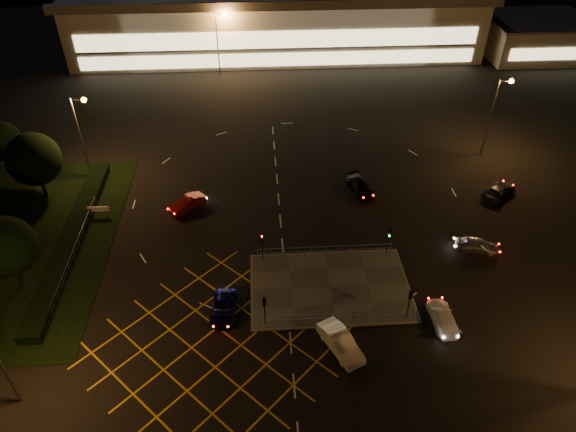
{
  "coord_description": "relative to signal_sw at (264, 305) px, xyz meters",
  "views": [
    {
      "loc": [
        -3.89,
        -34.55,
        33.58
      ],
      "look_at": [
        -1.31,
        6.22,
        2.0
      ],
      "focal_mm": 32.0,
      "sensor_mm": 36.0,
      "label": 1
    }
  ],
  "objects": [
    {
      "name": "ground",
      "position": [
        4.0,
        5.99,
        -2.37
      ],
      "size": [
        180.0,
        180.0,
        0.0
      ],
      "primitive_type": "plane",
      "color": "black",
      "rests_on": "ground"
    },
    {
      "name": "pedestrian_island",
      "position": [
        6.0,
        3.99,
        -2.31
      ],
      "size": [
        14.0,
        9.0,
        0.12
      ],
      "primitive_type": "cube",
      "color": "#4C4944",
      "rests_on": "ground"
    },
    {
      "name": "grass_verge",
      "position": [
        -24.0,
        11.99,
        -2.33
      ],
      "size": [
        18.0,
        30.0,
        0.08
      ],
      "primitive_type": "cube",
      "color": "black",
      "rests_on": "ground"
    },
    {
      "name": "hedge",
      "position": [
        -19.0,
        11.99,
        -1.87
      ],
      "size": [
        2.0,
        26.0,
        1.0
      ],
      "primitive_type": "cube",
      "color": "black",
      "rests_on": "ground"
    },
    {
      "name": "supermarket",
      "position": [
        4.0,
        67.95,
        2.95
      ],
      "size": [
        72.0,
        26.5,
        10.5
      ],
      "color": "beige",
      "rests_on": "ground"
    },
    {
      "name": "retail_unit_a",
      "position": [
        50.0,
        59.97,
        0.85
      ],
      "size": [
        18.8,
        14.8,
        6.35
      ],
      "color": "beige",
      "rests_on": "ground"
    },
    {
      "name": "streetlight_nw",
      "position": [
        -19.56,
        23.99,
        4.2
      ],
      "size": [
        1.78,
        0.56,
        10.03
      ],
      "color": "slate",
      "rests_on": "ground"
    },
    {
      "name": "streetlight_ne",
      "position": [
        28.44,
        25.99,
        4.2
      ],
      "size": [
        1.78,
        0.56,
        10.03
      ],
      "color": "slate",
      "rests_on": "ground"
    },
    {
      "name": "streetlight_far_left",
      "position": [
        -5.56,
        53.99,
        4.2
      ],
      "size": [
        1.78,
        0.56,
        10.03
      ],
      "color": "slate",
      "rests_on": "ground"
    },
    {
      "name": "streetlight_far_right",
      "position": [
        34.44,
        55.99,
        4.2
      ],
      "size": [
        1.78,
        0.56,
        10.03
      ],
      "color": "slate",
      "rests_on": "ground"
    },
    {
      "name": "signal_sw",
      "position": [
        0.0,
        0.0,
        0.0
      ],
      "size": [
        0.28,
        0.3,
        3.15
      ],
      "rotation": [
        0.0,
        0.0,
        3.14
      ],
      "color": "black",
      "rests_on": "pedestrian_island"
    },
    {
      "name": "signal_se",
      "position": [
        12.0,
        0.0,
        0.0
      ],
      "size": [
        0.28,
        0.3,
        3.15
      ],
      "rotation": [
        0.0,
        0.0,
        3.14
      ],
      "color": "black",
      "rests_on": "pedestrian_island"
    },
    {
      "name": "signal_nw",
      "position": [
        0.0,
        7.99,
        0.0
      ],
      "size": [
        0.28,
        0.3,
        3.15
      ],
      "color": "black",
      "rests_on": "pedestrian_island"
    },
    {
      "name": "signal_ne",
      "position": [
        12.0,
        7.99,
        0.0
      ],
      "size": [
        0.28,
        0.3,
        3.15
      ],
      "color": "black",
      "rests_on": "pedestrian_island"
    },
    {
      "name": "tree_c",
      "position": [
        -24.0,
        19.99,
        2.59
      ],
      "size": [
        5.76,
        5.76,
        7.84
      ],
      "color": "black",
      "rests_on": "ground"
    },
    {
      "name": "tree_d",
      "position": [
        -30.0,
        25.99,
        1.65
      ],
      "size": [
        4.68,
        4.68,
        6.37
      ],
      "color": "black",
      "rests_on": "ground"
    },
    {
      "name": "tree_e",
      "position": [
        -22.0,
        5.99,
        2.28
      ],
      "size": [
        5.4,
        5.4,
        7.35
      ],
      "color": "black",
      "rests_on": "ground"
    },
    {
      "name": "car_queue_white",
      "position": [
        5.92,
        -2.86,
        -1.58
      ],
      "size": [
        3.56,
        5.04,
        1.58
      ],
      "primitive_type": "imported",
      "rotation": [
        0.0,
        0.0,
        0.44
      ],
      "color": "white",
      "rests_on": "ground"
    },
    {
      "name": "car_left_blue",
      "position": [
        -3.5,
        1.52,
        -1.75
      ],
      "size": [
        2.36,
        4.55,
        1.22
      ],
      "primitive_type": "imported",
      "rotation": [
        0.0,
        0.0,
        6.21
      ],
      "color": "#110D53",
      "rests_on": "ground"
    },
    {
      "name": "car_far_dkgrey",
      "position": [
        11.34,
        18.89,
        -1.68
      ],
      "size": [
        3.07,
        5.06,
        1.37
      ],
      "primitive_type": "imported",
      "rotation": [
        0.0,
        0.0,
        0.26
      ],
      "color": "black",
      "rests_on": "ground"
    },
    {
      "name": "car_right_silver",
      "position": [
        20.96,
        8.13,
        -1.68
      ],
      "size": [
        4.32,
        2.7,
        1.37
      ],
      "primitive_type": "imported",
      "rotation": [
        0.0,
        0.0,
        1.28
      ],
      "color": "#B7BABF",
      "rests_on": "ground"
    },
    {
      "name": "car_circ_red",
      "position": [
        -7.97,
        16.86,
        -1.68
      ],
      "size": [
        4.13,
        3.83,
        1.38
      ],
      "primitive_type": "imported",
      "rotation": [
        0.0,
        0.0,
        5.42
      ],
      "color": "maroon",
      "rests_on": "ground"
    },
    {
      "name": "car_east_grey",
      "position": [
        26.79,
        17.16,
        -1.72
      ],
      "size": [
        4.91,
        4.63,
        1.29
      ],
      "primitive_type": "imported",
      "rotation": [
        0.0,
        0.0,
        2.28
      ],
      "color": "black",
      "rests_on": "ground"
    },
    {
      "name": "car_approach_white",
      "position": [
        14.87,
        -0.65,
        -1.72
      ],
      "size": [
        1.86,
        4.49,
        1.3
      ],
      "primitive_type": "imported",
      "rotation": [
        0.0,
        0.0,
        3.15
      ],
      "color": "white",
      "rests_on": "ground"
    }
  ]
}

